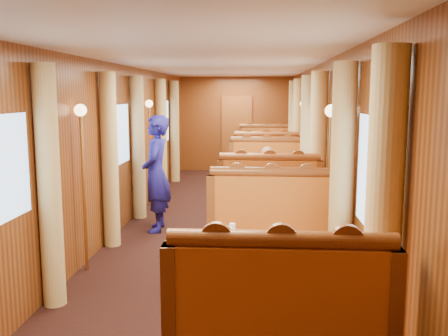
# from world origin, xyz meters

# --- Properties ---
(floor) EXTENTS (3.00, 12.00, 0.01)m
(floor) POSITION_xyz_m (0.00, 0.00, 0.00)
(floor) COLOR black
(floor) RESTS_ON ground
(ceiling) EXTENTS (3.00, 12.00, 0.01)m
(ceiling) POSITION_xyz_m (0.00, 0.00, 2.50)
(ceiling) COLOR silver
(ceiling) RESTS_ON wall_left
(wall_far) EXTENTS (3.00, 0.01, 2.50)m
(wall_far) POSITION_xyz_m (0.00, 6.00, 1.25)
(wall_far) COLOR brown
(wall_far) RESTS_ON floor
(wall_left) EXTENTS (0.01, 12.00, 2.50)m
(wall_left) POSITION_xyz_m (-1.50, 0.00, 1.25)
(wall_left) COLOR brown
(wall_left) RESTS_ON floor
(wall_right) EXTENTS (0.01, 12.00, 2.50)m
(wall_right) POSITION_xyz_m (1.50, 0.00, 1.25)
(wall_right) COLOR brown
(wall_right) RESTS_ON floor
(doorway_far) EXTENTS (0.80, 0.04, 2.00)m
(doorway_far) POSITION_xyz_m (0.00, 5.97, 1.00)
(doorway_far) COLOR brown
(doorway_far) RESTS_ON floor
(table_near) EXTENTS (1.05, 0.72, 0.75)m
(table_near) POSITION_xyz_m (0.75, -3.50, 0.38)
(table_near) COLOR white
(table_near) RESTS_ON floor
(banquette_near_aft) EXTENTS (1.30, 0.55, 1.34)m
(banquette_near_aft) POSITION_xyz_m (0.75, -2.49, 0.42)
(banquette_near_aft) COLOR #AD3B13
(banquette_near_aft) RESTS_ON floor
(table_mid) EXTENTS (1.05, 0.72, 0.75)m
(table_mid) POSITION_xyz_m (0.75, 0.00, 0.38)
(table_mid) COLOR white
(table_mid) RESTS_ON floor
(banquette_mid_fwd) EXTENTS (1.30, 0.55, 1.34)m
(banquette_mid_fwd) POSITION_xyz_m (0.75, -1.01, 0.42)
(banquette_mid_fwd) COLOR #AD3B13
(banquette_mid_fwd) RESTS_ON floor
(banquette_mid_aft) EXTENTS (1.30, 0.55, 1.34)m
(banquette_mid_aft) POSITION_xyz_m (0.75, 1.01, 0.42)
(banquette_mid_aft) COLOR #AD3B13
(banquette_mid_aft) RESTS_ON floor
(table_far) EXTENTS (1.05, 0.72, 0.75)m
(table_far) POSITION_xyz_m (0.75, 3.50, 0.38)
(table_far) COLOR white
(table_far) RESTS_ON floor
(banquette_far_fwd) EXTENTS (1.30, 0.55, 1.34)m
(banquette_far_fwd) POSITION_xyz_m (0.75, 2.49, 0.42)
(banquette_far_fwd) COLOR #AD3B13
(banquette_far_fwd) RESTS_ON floor
(banquette_far_aft) EXTENTS (1.30, 0.55, 1.34)m
(banquette_far_aft) POSITION_xyz_m (0.75, 4.51, 0.42)
(banquette_far_aft) COLOR #AD3B13
(banquette_far_aft) RESTS_ON floor
(tea_tray) EXTENTS (0.41, 0.37, 0.01)m
(tea_tray) POSITION_xyz_m (0.64, -3.54, 0.76)
(tea_tray) COLOR silver
(tea_tray) RESTS_ON table_near
(teapot_left) EXTENTS (0.19, 0.17, 0.13)m
(teapot_left) POSITION_xyz_m (0.59, -3.60, 0.82)
(teapot_left) COLOR silver
(teapot_left) RESTS_ON tea_tray
(teapot_right) EXTENTS (0.18, 0.16, 0.13)m
(teapot_right) POSITION_xyz_m (0.70, -3.59, 0.81)
(teapot_right) COLOR silver
(teapot_right) RESTS_ON tea_tray
(teapot_back) EXTENTS (0.18, 0.14, 0.13)m
(teapot_back) POSITION_xyz_m (0.62, -3.40, 0.82)
(teapot_back) COLOR silver
(teapot_back) RESTS_ON tea_tray
(fruit_plate) EXTENTS (0.21, 0.21, 0.05)m
(fruit_plate) POSITION_xyz_m (1.05, -3.59, 0.77)
(fruit_plate) COLOR white
(fruit_plate) RESTS_ON table_near
(cup_inboard) EXTENTS (0.08, 0.08, 0.26)m
(cup_inboard) POSITION_xyz_m (0.37, -3.40, 0.86)
(cup_inboard) COLOR white
(cup_inboard) RESTS_ON table_near
(cup_outboard) EXTENTS (0.08, 0.08, 0.26)m
(cup_outboard) POSITION_xyz_m (0.41, -3.31, 0.86)
(cup_outboard) COLOR white
(cup_outboard) RESTS_ON table_near
(rose_vase_mid) EXTENTS (0.06, 0.06, 0.36)m
(rose_vase_mid) POSITION_xyz_m (0.77, -0.03, 0.93)
(rose_vase_mid) COLOR silver
(rose_vase_mid) RESTS_ON table_mid
(rose_vase_far) EXTENTS (0.06, 0.06, 0.36)m
(rose_vase_far) POSITION_xyz_m (0.76, 3.48, 0.93)
(rose_vase_far) COLOR silver
(rose_vase_far) RESTS_ON table_far
(curtain_left_near_b) EXTENTS (0.22, 0.22, 2.35)m
(curtain_left_near_b) POSITION_xyz_m (-1.38, -2.72, 1.18)
(curtain_left_near_b) COLOR #DEBC72
(curtain_left_near_b) RESTS_ON floor
(window_right_near) EXTENTS (0.01, 1.20, 0.90)m
(window_right_near) POSITION_xyz_m (1.49, -3.50, 1.45)
(window_right_near) COLOR #8CADD8
(window_right_near) RESTS_ON wall_right
(curtain_right_near_a) EXTENTS (0.22, 0.22, 2.35)m
(curtain_right_near_a) POSITION_xyz_m (1.38, -4.28, 1.18)
(curtain_right_near_a) COLOR #DEBC72
(curtain_right_near_a) RESTS_ON floor
(curtain_right_near_b) EXTENTS (0.22, 0.22, 2.35)m
(curtain_right_near_b) POSITION_xyz_m (1.38, -2.72, 1.18)
(curtain_right_near_b) COLOR #DEBC72
(curtain_right_near_b) RESTS_ON floor
(window_left_mid) EXTENTS (0.01, 1.20, 0.90)m
(window_left_mid) POSITION_xyz_m (-1.49, 0.00, 1.45)
(window_left_mid) COLOR #8CADD8
(window_left_mid) RESTS_ON wall_left
(curtain_left_mid_a) EXTENTS (0.22, 0.22, 2.35)m
(curtain_left_mid_a) POSITION_xyz_m (-1.38, -0.78, 1.18)
(curtain_left_mid_a) COLOR #DEBC72
(curtain_left_mid_a) RESTS_ON floor
(curtain_left_mid_b) EXTENTS (0.22, 0.22, 2.35)m
(curtain_left_mid_b) POSITION_xyz_m (-1.38, 0.78, 1.18)
(curtain_left_mid_b) COLOR #DEBC72
(curtain_left_mid_b) RESTS_ON floor
(window_right_mid) EXTENTS (0.01, 1.20, 0.90)m
(window_right_mid) POSITION_xyz_m (1.49, 0.00, 1.45)
(window_right_mid) COLOR #8CADD8
(window_right_mid) RESTS_ON wall_right
(curtain_right_mid_a) EXTENTS (0.22, 0.22, 2.35)m
(curtain_right_mid_a) POSITION_xyz_m (1.38, -0.78, 1.18)
(curtain_right_mid_a) COLOR #DEBC72
(curtain_right_mid_a) RESTS_ON floor
(curtain_right_mid_b) EXTENTS (0.22, 0.22, 2.35)m
(curtain_right_mid_b) POSITION_xyz_m (1.38, 0.78, 1.18)
(curtain_right_mid_b) COLOR #DEBC72
(curtain_right_mid_b) RESTS_ON floor
(window_left_far) EXTENTS (0.01, 1.20, 0.90)m
(window_left_far) POSITION_xyz_m (-1.49, 3.50, 1.45)
(window_left_far) COLOR #8CADD8
(window_left_far) RESTS_ON wall_left
(curtain_left_far_a) EXTENTS (0.22, 0.22, 2.35)m
(curtain_left_far_a) POSITION_xyz_m (-1.38, 2.72, 1.18)
(curtain_left_far_a) COLOR #DEBC72
(curtain_left_far_a) RESTS_ON floor
(curtain_left_far_b) EXTENTS (0.22, 0.22, 2.35)m
(curtain_left_far_b) POSITION_xyz_m (-1.38, 4.28, 1.18)
(curtain_left_far_b) COLOR #DEBC72
(curtain_left_far_b) RESTS_ON floor
(window_right_far) EXTENTS (0.01, 1.20, 0.90)m
(window_right_far) POSITION_xyz_m (1.49, 3.50, 1.45)
(window_right_far) COLOR #8CADD8
(window_right_far) RESTS_ON wall_right
(curtain_right_far_a) EXTENTS (0.22, 0.22, 2.35)m
(curtain_right_far_a) POSITION_xyz_m (1.38, 2.72, 1.18)
(curtain_right_far_a) COLOR #DEBC72
(curtain_right_far_a) RESTS_ON floor
(curtain_right_far_b) EXTENTS (0.22, 0.22, 2.35)m
(curtain_right_far_b) POSITION_xyz_m (1.38, 4.28, 1.18)
(curtain_right_far_b) COLOR #DEBC72
(curtain_right_far_b) RESTS_ON floor
(sconce_left_fore) EXTENTS (0.14, 0.14, 1.95)m
(sconce_left_fore) POSITION_xyz_m (-1.40, -1.75, 1.38)
(sconce_left_fore) COLOR #BF8C3F
(sconce_left_fore) RESTS_ON floor
(sconce_right_fore) EXTENTS (0.14, 0.14, 1.95)m
(sconce_right_fore) POSITION_xyz_m (1.40, -1.75, 1.38)
(sconce_right_fore) COLOR #BF8C3F
(sconce_right_fore) RESTS_ON floor
(sconce_left_aft) EXTENTS (0.14, 0.14, 1.95)m
(sconce_left_aft) POSITION_xyz_m (-1.40, 1.75, 1.38)
(sconce_left_aft) COLOR #BF8C3F
(sconce_left_aft) RESTS_ON floor
(sconce_right_aft) EXTENTS (0.14, 0.14, 1.95)m
(sconce_right_aft) POSITION_xyz_m (1.40, 1.75, 1.38)
(sconce_right_aft) COLOR #BF8C3F
(sconce_right_aft) RESTS_ON floor
(steward) EXTENTS (0.49, 0.68, 1.75)m
(steward) POSITION_xyz_m (-0.92, 0.01, 0.87)
(steward) COLOR navy
(steward) RESTS_ON floor
(passenger) EXTENTS (0.40, 0.44, 0.76)m
(passenger) POSITION_xyz_m (0.75, 0.77, 0.74)
(passenger) COLOR beige
(passenger) RESTS_ON banquette_mid_aft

